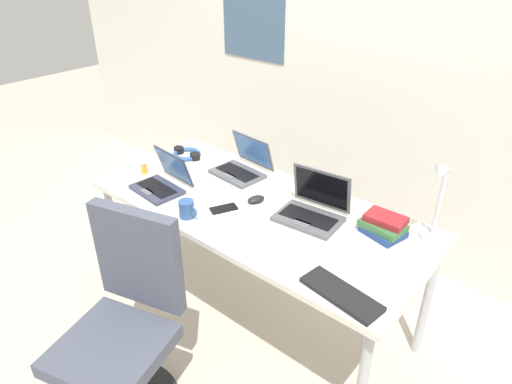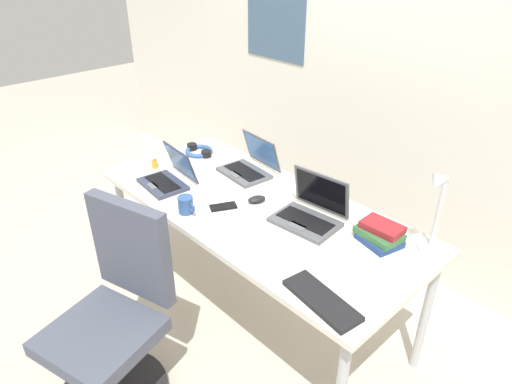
% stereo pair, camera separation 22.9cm
% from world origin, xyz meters
% --- Properties ---
extents(ground_plane, '(12.00, 12.00, 0.00)m').
position_xyz_m(ground_plane, '(0.00, 0.00, 0.00)').
color(ground_plane, '#B7AD9E').
extents(wall_back, '(6.00, 0.13, 2.60)m').
position_xyz_m(wall_back, '(-0.00, 1.10, 1.30)').
color(wall_back, silver).
rests_on(wall_back, ground_plane).
extents(desk, '(1.80, 0.80, 0.74)m').
position_xyz_m(desk, '(0.00, 0.00, 0.68)').
color(desk, silver).
rests_on(desk, ground_plane).
extents(desk_lamp, '(0.12, 0.18, 0.40)m').
position_xyz_m(desk_lamp, '(0.80, 0.28, 0.94)').
color(desk_lamp, silver).
rests_on(desk_lamp, desk).
extents(laptop_front_right, '(0.32, 0.29, 0.21)m').
position_xyz_m(laptop_front_right, '(-0.30, 0.23, 0.78)').
color(laptop_front_right, '#515459').
rests_on(laptop_front_right, desk).
extents(laptop_near_mouse, '(0.33, 0.28, 0.23)m').
position_xyz_m(laptop_near_mouse, '(0.28, 0.09, 0.79)').
color(laptop_near_mouse, '#515459').
rests_on(laptop_near_mouse, desk).
extents(laptop_by_keyboard, '(0.30, 0.27, 0.20)m').
position_xyz_m(laptop_by_keyboard, '(-0.51, -0.19, 0.78)').
color(laptop_by_keyboard, '#33384C').
rests_on(laptop_by_keyboard, desk).
extents(external_keyboard, '(0.34, 0.17, 0.02)m').
position_xyz_m(external_keyboard, '(0.69, -0.31, 0.75)').
color(external_keyboard, black).
rests_on(external_keyboard, desk).
extents(computer_mouse, '(0.09, 0.11, 0.03)m').
position_xyz_m(computer_mouse, '(-0.02, 0.03, 0.76)').
color(computer_mouse, black).
rests_on(computer_mouse, desk).
extents(cell_phone, '(0.12, 0.15, 0.01)m').
position_xyz_m(cell_phone, '(-0.10, -0.14, 0.74)').
color(cell_phone, black).
rests_on(cell_phone, desk).
extents(headphones, '(0.21, 0.18, 0.04)m').
position_xyz_m(headphones, '(-0.72, 0.18, 0.76)').
color(headphones, '#335999').
rests_on(headphones, desk).
extents(pill_bottle, '(0.04, 0.04, 0.08)m').
position_xyz_m(pill_bottle, '(-0.73, -0.14, 0.78)').
color(pill_bottle, gold).
rests_on(pill_bottle, desk).
extents(book_stack, '(0.22, 0.18, 0.09)m').
position_xyz_m(book_stack, '(0.62, 0.19, 0.78)').
color(book_stack, navy).
rests_on(book_stack, desk).
extents(coffee_mug, '(0.11, 0.08, 0.09)m').
position_xyz_m(coffee_mug, '(-0.19, -0.30, 0.78)').
color(coffee_mug, '#2D518C').
rests_on(coffee_mug, desk).
extents(office_chair, '(0.55, 0.60, 0.97)m').
position_xyz_m(office_chair, '(-0.08, -0.82, 0.40)').
color(office_chair, black).
rests_on(office_chair, ground_plane).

